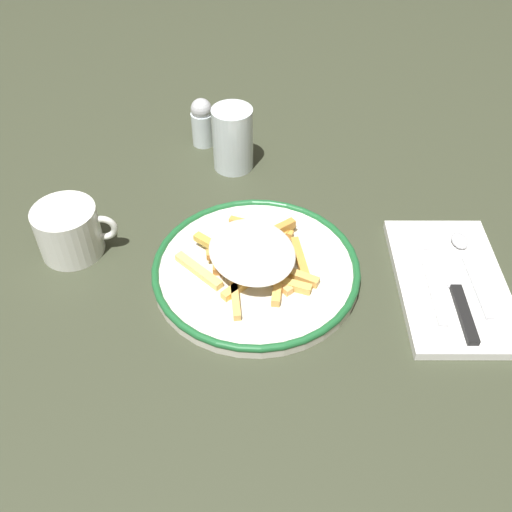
# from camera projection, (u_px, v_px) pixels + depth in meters

# --- Properties ---
(ground_plane) EXTENTS (2.60, 2.60, 0.00)m
(ground_plane) POSITION_uv_depth(u_px,v_px,m) (256.00, 274.00, 0.77)
(ground_plane) COLOR #353B29
(plate) EXTENTS (0.28, 0.28, 0.02)m
(plate) POSITION_uv_depth(u_px,v_px,m) (256.00, 269.00, 0.76)
(plate) COLOR silver
(plate) RESTS_ON ground_plane
(fries_heap) EXTENTS (0.19, 0.18, 0.04)m
(fries_heap) POSITION_uv_depth(u_px,v_px,m) (254.00, 257.00, 0.75)
(fries_heap) COLOR #EFBF58
(fries_heap) RESTS_ON plate
(napkin) EXTENTS (0.15, 0.24, 0.01)m
(napkin) POSITION_uv_depth(u_px,v_px,m) (451.00, 283.00, 0.75)
(napkin) COLOR white
(napkin) RESTS_ON ground_plane
(fork) EXTENTS (0.03, 0.18, 0.00)m
(fork) POSITION_uv_depth(u_px,v_px,m) (429.00, 273.00, 0.75)
(fork) COLOR silver
(fork) RESTS_ON napkin
(knife) EXTENTS (0.03, 0.21, 0.01)m
(knife) POSITION_uv_depth(u_px,v_px,m) (456.00, 289.00, 0.73)
(knife) COLOR black
(knife) RESTS_ON napkin
(spoon) EXTENTS (0.02, 0.15, 0.01)m
(spoon) POSITION_uv_depth(u_px,v_px,m) (466.00, 258.00, 0.77)
(spoon) COLOR silver
(spoon) RESTS_ON napkin
(water_glass) EXTENTS (0.06, 0.06, 0.10)m
(water_glass) POSITION_uv_depth(u_px,v_px,m) (233.00, 139.00, 0.91)
(water_glass) COLOR silver
(water_glass) RESTS_ON ground_plane
(coffee_mug) EXTENTS (0.11, 0.09, 0.07)m
(coffee_mug) POSITION_uv_depth(u_px,v_px,m) (69.00, 231.00, 0.78)
(coffee_mug) COLOR silver
(coffee_mug) RESTS_ON ground_plane
(salt_shaker) EXTENTS (0.04, 0.04, 0.08)m
(salt_shaker) POSITION_uv_depth(u_px,v_px,m) (202.00, 122.00, 0.96)
(salt_shaker) COLOR silver
(salt_shaker) RESTS_ON ground_plane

